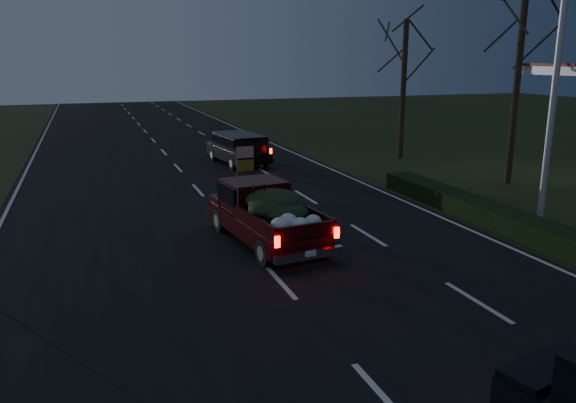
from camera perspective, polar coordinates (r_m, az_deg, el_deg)
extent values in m
plane|color=black|center=(13.20, -0.84, -8.19)|extent=(120.00, 120.00, 0.00)
cube|color=black|center=(13.19, -0.84, -8.15)|extent=(14.00, 120.00, 0.02)
cube|color=black|center=(19.28, 18.57, -0.74)|extent=(1.00, 10.00, 0.60)
cylinder|color=silver|center=(19.09, 25.56, 11.28)|extent=(0.20, 0.20, 9.00)
cylinder|color=black|center=(24.79, 22.27, 11.39)|extent=(0.28, 0.28, 8.50)
cylinder|color=black|center=(29.89, 11.62, 11.00)|extent=(0.28, 0.28, 7.00)
cube|color=#32060A|center=(15.82, -2.30, -2.26)|extent=(2.34, 4.73, 0.50)
cube|color=#32060A|center=(16.37, -3.50, 0.76)|extent=(1.84, 1.64, 0.82)
cube|color=black|center=(16.35, -3.51, 1.07)|extent=(1.92, 1.56, 0.50)
cube|color=#32060A|center=(14.71, -0.42, -2.41)|extent=(1.97, 2.73, 0.05)
ellipsoid|color=black|center=(15.02, -1.03, -0.45)|extent=(1.64, 1.80, 0.55)
cylinder|color=gray|center=(15.19, -5.17, 2.13)|extent=(0.03, 0.03, 1.82)
cube|color=red|center=(15.14, -4.37, 5.02)|extent=(0.47, 0.07, 0.31)
cube|color=gold|center=(15.20, -4.34, 3.66)|extent=(0.47, 0.07, 0.31)
cube|color=black|center=(27.92, -5.12, 4.94)|extent=(2.28, 4.47, 0.54)
cube|color=black|center=(27.62, -4.97, 6.12)|extent=(2.04, 3.31, 0.72)
cube|color=black|center=(27.61, -4.98, 6.26)|extent=(2.12, 3.23, 0.43)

